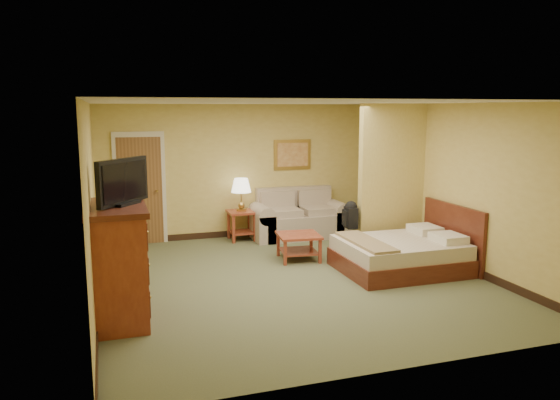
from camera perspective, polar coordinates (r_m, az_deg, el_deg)
name	(u,v)px	position (r m, az deg, el deg)	size (l,w,h in m)	color
floor	(292,280)	(8.20, 1.22, -8.32)	(6.00, 6.00, 0.00)	#555A3A
ceiling	(292,102)	(7.81, 1.29, 10.16)	(6.00, 6.00, 0.00)	white
back_wall	(241,171)	(10.75, -4.05, 3.03)	(5.50, 0.02, 2.60)	tan
left_wall	(92,204)	(7.47, -19.09, -0.35)	(0.02, 6.00, 2.60)	tan
right_wall	(454,185)	(9.18, 17.69, 1.48)	(0.02, 6.00, 2.60)	tan
partition	(392,180)	(9.62, 11.57, 2.09)	(1.20, 0.15, 2.60)	tan
door	(140,189)	(10.46, -14.40, 1.09)	(0.94, 0.16, 2.10)	beige
baseboard	(242,233)	(10.95, -3.96, -3.44)	(5.50, 0.02, 0.12)	black
loveseat	(299,221)	(10.81, 1.98, -2.22)	(1.89, 0.88, 0.96)	tan
side_table	(242,221)	(10.54, -4.04, -2.18)	(0.52, 0.52, 0.57)	maroon
table_lamp	(241,186)	(10.42, -4.08, 1.44)	(0.38, 0.38, 0.63)	#AD873F
coffee_table	(299,241)	(9.17, 1.96, -4.34)	(0.76, 0.76, 0.44)	maroon
wall_picture	(292,155)	(11.00, 1.31, 4.76)	(0.77, 0.04, 0.60)	#B78E3F
dresser	(118,262)	(6.81, -16.58, -6.27)	(0.69, 1.31, 1.40)	maroon
tv	(123,183)	(6.62, -16.11, 1.71)	(0.61, 0.73, 0.54)	black
bed	(404,253)	(8.79, 12.80, -5.46)	(1.91, 1.56, 1.01)	#4B1B11
backpack	(351,214)	(9.39, 7.42, -1.44)	(0.21, 0.29, 0.47)	black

